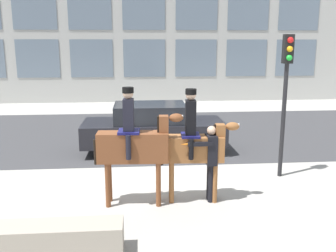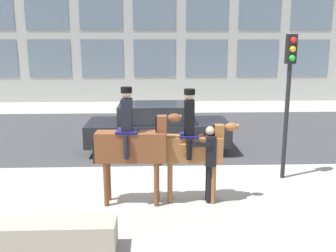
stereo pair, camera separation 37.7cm
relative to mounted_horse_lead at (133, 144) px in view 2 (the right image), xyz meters
The scene contains 8 objects.
ground_plane 2.52m from the mounted_horse_lead, 75.00° to the left, with size 80.00×80.00×0.00m, color #9E9B93.
road_surface 6.95m from the mounted_horse_lead, 85.40° to the left, with size 24.73×8.50×0.01m.
mounted_horse_lead is the anchor object (origin of this frame).
mounted_horse_companion 1.33m from the mounted_horse_lead, ahead, with size 1.77×0.65×2.54m.
pedestrian_bystander 1.71m from the mounted_horse_lead, ahead, with size 0.82×0.43×1.74m.
street_car_near_lane 4.20m from the mounted_horse_lead, 82.13° to the left, with size 4.58×1.91×1.58m.
traffic_light 4.29m from the mounted_horse_lead, 20.48° to the left, with size 0.24×0.29×3.72m.
planter_ledge 2.83m from the mounted_horse_lead, 130.51° to the right, with size 3.00×0.56×0.56m.
Camera 2 is at (-0.09, -9.89, 3.50)m, focal length 40.00 mm.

